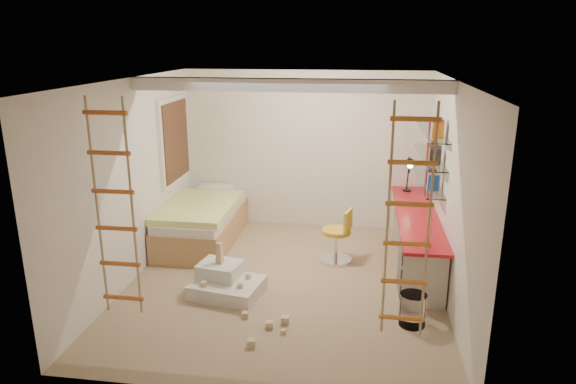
% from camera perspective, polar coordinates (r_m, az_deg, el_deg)
% --- Properties ---
extents(floor, '(4.50, 4.50, 0.00)m').
position_cam_1_polar(floor, '(6.83, -0.37, -10.01)').
color(floor, '#9B8264').
rests_on(floor, ground).
extents(ceiling_beam, '(4.00, 0.18, 0.16)m').
position_cam_1_polar(ceiling_beam, '(6.43, 0.00, 11.79)').
color(ceiling_beam, white).
rests_on(ceiling_beam, ceiling).
extents(window_frame, '(0.06, 1.15, 1.35)m').
position_cam_1_polar(window_frame, '(8.21, -12.57, 5.60)').
color(window_frame, white).
rests_on(window_frame, wall_left).
extents(window_blind, '(0.02, 1.00, 1.20)m').
position_cam_1_polar(window_blind, '(8.20, -12.30, 5.59)').
color(window_blind, '#4C2D1E').
rests_on(window_blind, window_frame).
extents(rope_ladder_left, '(0.41, 0.04, 2.13)m').
position_cam_1_polar(rope_ladder_left, '(5.09, -18.69, -1.93)').
color(rope_ladder_left, '#C05620').
rests_on(rope_ladder_left, ceiling).
extents(rope_ladder_right, '(0.41, 0.04, 2.13)m').
position_cam_1_polar(rope_ladder_right, '(4.58, 13.20, -3.52)').
color(rope_ladder_right, orange).
rests_on(rope_ladder_right, ceiling).
extents(waste_bin, '(0.30, 0.30, 0.37)m').
position_cam_1_polar(waste_bin, '(5.99, 13.68, -12.57)').
color(waste_bin, white).
rests_on(waste_bin, floor).
extents(desk, '(0.56, 2.80, 0.75)m').
position_cam_1_polar(desk, '(7.43, 13.90, -4.84)').
color(desk, red).
rests_on(desk, floor).
extents(shelves, '(0.25, 1.80, 0.71)m').
position_cam_1_polar(shelves, '(7.40, 15.48, 3.82)').
color(shelves, white).
rests_on(shelves, wall_right).
extents(bed, '(1.02, 2.00, 0.69)m').
position_cam_1_polar(bed, '(8.12, -9.46, -3.29)').
color(bed, '#AD7F51').
rests_on(bed, floor).
extents(task_lamp, '(0.14, 0.36, 0.57)m').
position_cam_1_polar(task_lamp, '(8.12, 13.32, 2.45)').
color(task_lamp, black).
rests_on(task_lamp, desk).
extents(swivel_chair, '(0.57, 0.57, 0.79)m').
position_cam_1_polar(swivel_chair, '(7.35, 5.54, -5.61)').
color(swivel_chair, gold).
rests_on(swivel_chair, floor).
extents(play_platform, '(0.93, 0.79, 0.37)m').
position_cam_1_polar(play_platform, '(6.54, -6.98, -9.97)').
color(play_platform, silver).
rests_on(play_platform, floor).
extents(toy_blocks, '(1.13, 1.26, 0.64)m').
position_cam_1_polar(toy_blocks, '(6.14, -5.08, -10.92)').
color(toy_blocks, '#CCB284').
rests_on(toy_blocks, floor).
extents(books, '(0.14, 0.70, 0.92)m').
position_cam_1_polar(books, '(7.37, 15.57, 4.97)').
color(books, '#194CA5').
rests_on(books, shelves).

